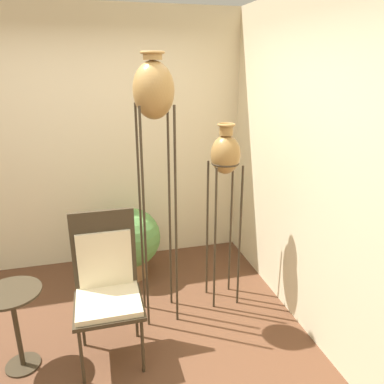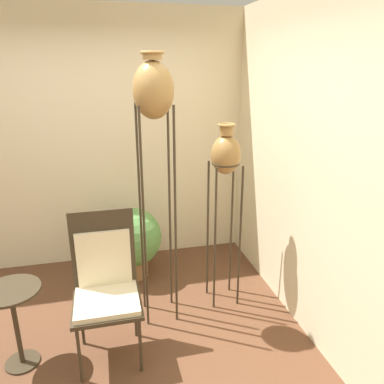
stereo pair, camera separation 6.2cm
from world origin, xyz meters
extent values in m
plane|color=brown|center=(0.00, 0.00, 0.00)|extent=(14.00, 14.00, 0.00)
cube|color=beige|center=(0.00, 1.73, 1.35)|extent=(7.39, 0.06, 2.70)
cube|color=beige|center=(1.73, 0.00, 1.35)|extent=(0.06, 7.39, 2.70)
cylinder|color=#382D1E|center=(0.43, 0.39, 0.92)|extent=(0.02, 0.02, 1.85)
cylinder|color=#382D1E|center=(0.69, 0.39, 0.92)|extent=(0.02, 0.02, 1.85)
cylinder|color=#382D1E|center=(0.43, 0.64, 0.92)|extent=(0.02, 0.02, 1.85)
cylinder|color=#382D1E|center=(0.69, 0.64, 0.92)|extent=(0.02, 0.02, 1.85)
torus|color=#382D1E|center=(0.56, 0.51, 1.85)|extent=(0.26, 0.26, 0.02)
ellipsoid|color=olive|center=(0.56, 0.51, 1.94)|extent=(0.31, 0.31, 0.42)
cylinder|color=olive|center=(0.56, 0.51, 2.18)|extent=(0.14, 0.14, 0.05)
torus|color=olive|center=(0.56, 0.51, 2.21)|extent=(0.18, 0.18, 0.02)
cylinder|color=#382D1E|center=(1.05, 0.48, 0.67)|extent=(0.02, 0.02, 1.33)
cylinder|color=#382D1E|center=(1.28, 0.48, 0.67)|extent=(0.02, 0.02, 1.33)
cylinder|color=#382D1E|center=(1.05, 0.71, 0.67)|extent=(0.02, 0.02, 1.33)
cylinder|color=#382D1E|center=(1.28, 0.71, 0.67)|extent=(0.02, 0.02, 1.33)
torus|color=#382D1E|center=(1.17, 0.60, 1.33)|extent=(0.24, 0.24, 0.02)
ellipsoid|color=olive|center=(1.17, 0.60, 1.41)|extent=(0.25, 0.25, 0.33)
cylinder|color=olive|center=(1.17, 0.60, 1.61)|extent=(0.11, 0.11, 0.09)
torus|color=olive|center=(1.17, 0.60, 1.66)|extent=(0.15, 0.15, 0.02)
cylinder|color=#382D1E|center=(-0.10, -0.12, 0.23)|extent=(0.02, 0.02, 0.45)
cylinder|color=#382D1E|center=(0.32, -0.12, 0.23)|extent=(0.02, 0.02, 0.45)
cylinder|color=#382D1E|center=(-0.10, 0.27, 0.23)|extent=(0.02, 0.02, 0.45)
cylinder|color=#382D1E|center=(0.32, 0.26, 0.23)|extent=(0.02, 0.02, 0.45)
cube|color=#382D1E|center=(0.11, 0.07, 0.47)|extent=(0.49, 0.46, 0.03)
cube|color=beige|center=(0.11, 0.07, 0.50)|extent=(0.45, 0.42, 0.04)
cube|color=#382D1E|center=(0.11, 0.28, 0.80)|extent=(0.47, 0.03, 0.64)
cube|color=beige|center=(0.11, 0.26, 0.74)|extent=(0.40, 0.02, 0.45)
cylinder|color=#382D1E|center=(-0.54, 0.16, 0.01)|extent=(0.25, 0.25, 0.01)
cylinder|color=#382D1E|center=(-0.54, 0.16, 0.32)|extent=(0.04, 0.04, 0.61)
cylinder|color=#382D1E|center=(-0.54, 0.16, 0.63)|extent=(0.42, 0.42, 0.02)
cylinder|color=olive|center=(0.39, 1.22, 0.11)|extent=(0.30, 0.30, 0.22)
torus|color=olive|center=(0.39, 1.22, 0.22)|extent=(0.33, 0.33, 0.02)
sphere|color=#568E47|center=(0.39, 1.22, 0.45)|extent=(0.61, 0.61, 0.61)
camera|label=1|loc=(0.10, -2.31, 2.12)|focal=35.00mm
camera|label=2|loc=(0.16, -2.32, 2.12)|focal=35.00mm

